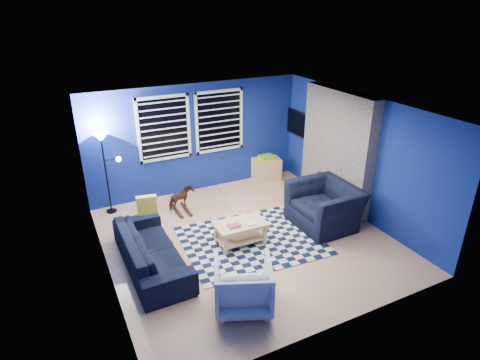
# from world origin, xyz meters

# --- Properties ---
(floor) EXTENTS (5.00, 5.00, 0.00)m
(floor) POSITION_xyz_m (0.00, 0.00, 0.00)
(floor) COLOR tan
(floor) RESTS_ON ground
(ceiling) EXTENTS (5.00, 5.00, 0.00)m
(ceiling) POSITION_xyz_m (0.00, 0.00, 2.50)
(ceiling) COLOR white
(ceiling) RESTS_ON wall_back
(wall_back) EXTENTS (5.00, 0.00, 5.00)m
(wall_back) POSITION_xyz_m (0.00, 2.50, 1.25)
(wall_back) COLOR navy
(wall_back) RESTS_ON floor
(wall_left) EXTENTS (0.00, 5.00, 5.00)m
(wall_left) POSITION_xyz_m (-2.50, 0.00, 1.25)
(wall_left) COLOR navy
(wall_left) RESTS_ON floor
(wall_right) EXTENTS (0.00, 5.00, 5.00)m
(wall_right) POSITION_xyz_m (2.50, 0.00, 1.25)
(wall_right) COLOR navy
(wall_right) RESTS_ON floor
(fireplace) EXTENTS (0.65, 2.00, 2.50)m
(fireplace) POSITION_xyz_m (2.36, 0.50, 1.20)
(fireplace) COLOR gray
(fireplace) RESTS_ON floor
(window_left) EXTENTS (1.17, 0.06, 1.42)m
(window_left) POSITION_xyz_m (-0.75, 2.46, 1.60)
(window_left) COLOR black
(window_left) RESTS_ON wall_back
(window_right) EXTENTS (1.17, 0.06, 1.42)m
(window_right) POSITION_xyz_m (0.55, 2.46, 1.60)
(window_right) COLOR black
(window_right) RESTS_ON wall_back
(tv) EXTENTS (0.07, 1.00, 0.58)m
(tv) POSITION_xyz_m (2.45, 2.00, 1.40)
(tv) COLOR black
(tv) RESTS_ON wall_right
(rug) EXTENTS (2.63, 2.17, 0.02)m
(rug) POSITION_xyz_m (0.05, -0.08, 0.01)
(rug) COLOR black
(rug) RESTS_ON floor
(sofa) EXTENTS (2.19, 0.88, 0.64)m
(sofa) POSITION_xyz_m (-1.81, -0.02, 0.32)
(sofa) COLOR black
(sofa) RESTS_ON floor
(armchair_big) EXTENTS (1.29, 1.13, 0.83)m
(armchair_big) POSITION_xyz_m (1.63, -0.17, 0.42)
(armchair_big) COLOR black
(armchair_big) RESTS_ON floor
(armchair_bent) EXTENTS (1.07, 1.09, 0.76)m
(armchair_bent) POSITION_xyz_m (-0.88, -1.57, 0.38)
(armchair_bent) COLOR gray
(armchair_bent) RESTS_ON floor
(rocking_horse) EXTENTS (0.48, 0.63, 0.49)m
(rocking_horse) POSITION_xyz_m (-0.75, 1.58, 0.31)
(rocking_horse) COLOR #4C2D18
(rocking_horse) RESTS_ON floor
(coffee_table) EXTENTS (0.94, 0.55, 0.46)m
(coffee_table) POSITION_xyz_m (-0.18, -0.08, 0.32)
(coffee_table) COLOR tan
(coffee_table) RESTS_ON rug
(cabinet) EXTENTS (0.73, 0.55, 0.65)m
(cabinet) POSITION_xyz_m (1.70, 2.25, 0.29)
(cabinet) COLOR tan
(cabinet) RESTS_ON floor
(floor_lamp) EXTENTS (0.47, 0.29, 1.74)m
(floor_lamp) POSITION_xyz_m (-2.07, 2.25, 1.43)
(floor_lamp) COLOR black
(floor_lamp) RESTS_ON floor
(throw_pillow) EXTENTS (0.37, 0.17, 0.34)m
(throw_pillow) POSITION_xyz_m (-1.66, 0.67, 0.80)
(throw_pillow) COLOR gold
(throw_pillow) RESTS_ON sofa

